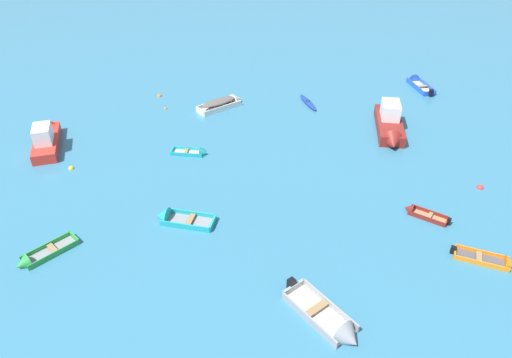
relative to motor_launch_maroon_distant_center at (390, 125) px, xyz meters
The scene contains 15 objects.
motor_launch_maroon_distant_center is the anchor object (origin of this frame).
rowboat_turquoise_near_camera 19.94m from the motor_launch_maroon_distant_center, 155.14° to the right, with size 3.92×2.59×1.23m.
motor_launch_red_far_right 27.78m from the motor_launch_maroon_distant_center, behind, with size 2.30×6.21×2.38m.
rowboat_orange_back_row_center 15.45m from the motor_launch_maroon_distant_center, 90.85° to the right, with size 3.33×2.55×0.94m.
rowboat_grey_cluster_inner 20.95m from the motor_launch_maroon_distant_center, 120.49° to the right, with size 3.37×4.60×1.41m.
kayak_deep_blue_center 8.32m from the motor_launch_maroon_distant_center, 128.76° to the left, with size 1.04×3.56×0.33m.
rowboat_green_outer_right 28.01m from the motor_launch_maroon_distant_center, 157.75° to the right, with size 3.44×2.87×0.99m.
rowboat_white_foreground_center 14.78m from the motor_launch_maroon_distant_center, 150.46° to the left, with size 4.66×3.25×1.30m.
rowboat_blue_far_left 11.20m from the motor_launch_maroon_distant_center, 52.72° to the left, with size 1.36×4.49×1.17m.
rowboat_maroon_midfield_left 10.86m from the motor_launch_maroon_distant_center, 103.62° to the right, with size 2.51×2.43×0.76m.
rowboat_turquoise_far_back 16.09m from the motor_launch_maroon_distant_center, behind, with size 2.93×1.67×0.84m.
mooring_buoy_midfield 9.13m from the motor_launch_maroon_distant_center, 70.71° to the right, with size 0.47×0.47×0.47m, color red.
mooring_buoy_trailing 25.35m from the motor_launch_maroon_distant_center, behind, with size 0.41×0.41×0.41m, color yellow.
mooring_buoy_central 19.88m from the motor_launch_maroon_distant_center, 156.99° to the left, with size 0.29×0.29×0.29m, color orange.
mooring_buoy_near_foreground 21.62m from the motor_launch_maroon_distant_center, 150.58° to the left, with size 0.44×0.44×0.44m, color orange.
Camera 1 is at (-4.71, -5.37, 18.75)m, focal length 32.38 mm.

